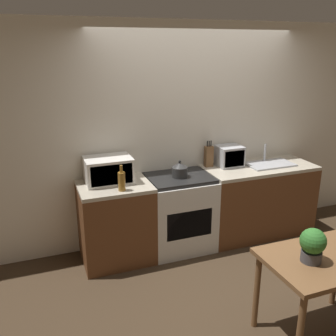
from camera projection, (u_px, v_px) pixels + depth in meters
ground_plane at (237, 279)px, 3.90m from camera, size 16.00×16.00×0.00m
wall_back at (193, 134)px, 4.55m from camera, size 10.00×0.06×2.60m
counter_left_run at (116, 222)px, 4.15m from camera, size 0.77×0.62×0.90m
counter_right_run at (257, 200)px, 4.77m from camera, size 1.39×0.62×0.90m
stove_range at (179, 212)px, 4.41m from camera, size 0.75×0.62×0.90m
kettle at (180, 170)px, 4.22m from camera, size 0.18×0.18×0.20m
microwave at (108, 170)px, 4.05m from camera, size 0.50×0.37×0.28m
bottle at (122, 181)px, 3.81m from camera, size 0.08×0.08×0.27m
knife_block at (209, 156)px, 4.58m from camera, size 0.10×0.08×0.32m
toaster_oven at (229, 156)px, 4.61m from camera, size 0.30×0.27×0.25m
sink_basin at (269, 164)px, 4.68m from camera, size 0.59×0.35×0.24m
dining_table at (325, 268)px, 2.96m from camera, size 0.98×0.66×0.74m
potted_plant at (313, 244)px, 2.82m from camera, size 0.20×0.20×0.27m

